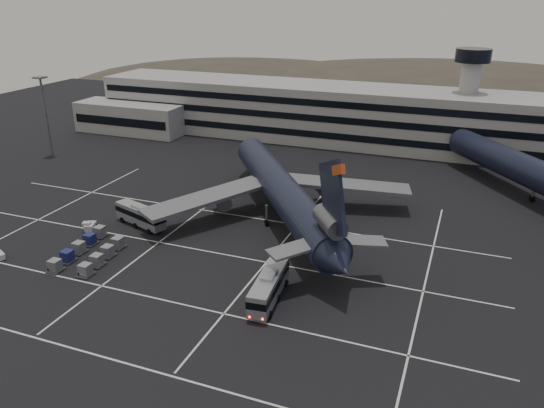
{
  "coord_description": "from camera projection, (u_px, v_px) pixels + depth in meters",
  "views": [
    {
      "loc": [
        37.11,
        -58.68,
        36.59
      ],
      "look_at": [
        9.13,
        13.63,
        5.0
      ],
      "focal_mm": 35.0,
      "sensor_mm": 36.0,
      "label": 1
    }
  ],
  "objects": [
    {
      "name": "terminal",
      "position": [
        309.0,
        112.0,
        136.71
      ],
      "size": [
        125.0,
        26.0,
        24.0
      ],
      "color": "gray",
      "rests_on": "ground"
    },
    {
      "name": "trijet_main",
      "position": [
        283.0,
        191.0,
        88.21
      ],
      "size": [
        39.86,
        49.78,
        18.08
      ],
      "rotation": [
        0.0,
        0.0,
        0.62
      ],
      "color": "black",
      "rests_on": "ground"
    },
    {
      "name": "tug_a",
      "position": [
        90.0,
        226.0,
        86.2
      ],
      "size": [
        2.3,
        2.83,
        1.59
      ],
      "rotation": [
        0.0,
        0.0,
        0.38
      ],
      "color": "#BABAB5",
      "rests_on": "ground"
    },
    {
      "name": "tug_b",
      "position": [
        0.0,
        255.0,
        77.09
      ],
      "size": [
        2.32,
        1.96,
        1.29
      ],
      "rotation": [
        0.0,
        0.0,
        1.11
      ],
      "color": "#BABAB5",
      "rests_on": "ground"
    },
    {
      "name": "bus_far",
      "position": [
        140.0,
        215.0,
        87.32
      ],
      "size": [
        10.59,
        5.6,
        3.66
      ],
      "rotation": [
        0.0,
        0.0,
        1.24
      ],
      "color": "gray",
      "rests_on": "ground"
    },
    {
      "name": "lightpole_left",
      "position": [
        44.0,
        105.0,
        121.04
      ],
      "size": [
        2.4,
        2.4,
        18.28
      ],
      "color": "slate",
      "rests_on": "ground"
    },
    {
      "name": "bus_near",
      "position": [
        269.0,
        286.0,
        66.27
      ],
      "size": [
        3.59,
        11.15,
        3.87
      ],
      "rotation": [
        0.0,
        0.0,
        0.1
      ],
      "color": "gray",
      "rests_on": "ground"
    },
    {
      "name": "lane_markings",
      "position": [
        188.0,
        259.0,
        77.2
      ],
      "size": [
        90.0,
        55.62,
        0.01
      ],
      "color": "silver",
      "rests_on": "ground"
    },
    {
      "name": "trijet_far",
      "position": [
        541.0,
        176.0,
        95.14
      ],
      "size": [
        39.56,
        49.47,
        18.08
      ],
      "rotation": [
        0.0,
        0.0,
        0.63
      ],
      "color": "black",
      "rests_on": "ground"
    },
    {
      "name": "hills",
      "position": [
        426.0,
        114.0,
        222.25
      ],
      "size": [
        352.0,
        180.0,
        44.0
      ],
      "color": "#38332B",
      "rests_on": "ground"
    },
    {
      "name": "ground",
      "position": [
        180.0,
        260.0,
        76.89
      ],
      "size": [
        260.0,
        260.0,
        0.0
      ],
      "primitive_type": "plane",
      "color": "black",
      "rests_on": "ground"
    },
    {
      "name": "uld_cluster",
      "position": [
        89.0,
        251.0,
        77.66
      ],
      "size": [
        8.09,
        13.7,
        1.77
      ],
      "rotation": [
        0.0,
        0.0,
        0.11
      ],
      "color": "#2D2D30",
      "rests_on": "ground"
    }
  ]
}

